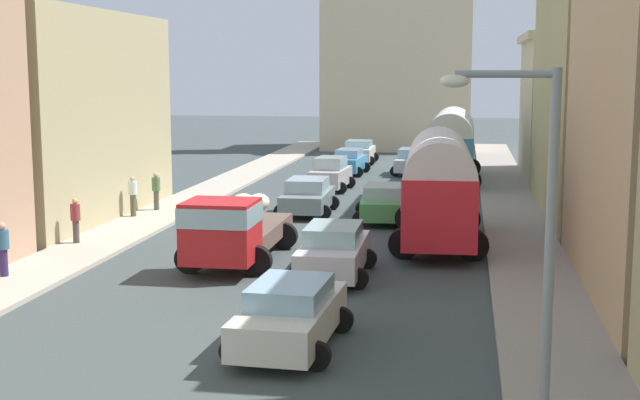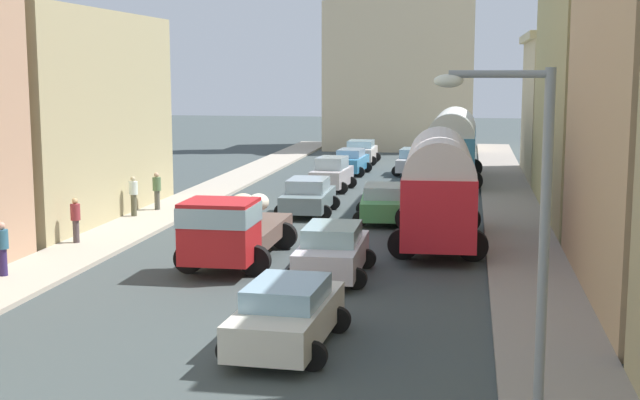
# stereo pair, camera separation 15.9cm
# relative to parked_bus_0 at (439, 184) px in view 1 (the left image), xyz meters

# --- Properties ---
(ground_plane) EXTENTS (154.00, 154.00, 0.00)m
(ground_plane) POSITION_rel_parked_bus_0_xyz_m (-4.35, 6.29, -2.14)
(ground_plane) COLOR #3D4647
(sidewalk_left) EXTENTS (2.50, 70.00, 0.14)m
(sidewalk_left) POSITION_rel_parked_bus_0_xyz_m (-11.60, 6.29, -2.07)
(sidewalk_left) COLOR #B2A796
(sidewalk_left) RESTS_ON ground
(sidewalk_right) EXTENTS (2.50, 70.00, 0.14)m
(sidewalk_right) POSITION_rel_parked_bus_0_xyz_m (2.90, 6.29, -2.07)
(sidewalk_right) COLOR gray
(sidewalk_right) RESTS_ON ground
(building_left_2) EXTENTS (4.54, 12.72, 8.34)m
(building_left_2) POSITION_rel_parked_bus_0_xyz_m (-15.12, 2.88, 2.03)
(building_left_2) COLOR tan
(building_left_2) RESTS_ON ground
(building_right_2) EXTENTS (4.75, 14.23, 11.53)m
(building_right_2) POSITION_rel_parked_bus_0_xyz_m (6.30, 7.62, 3.65)
(building_right_2) COLOR tan
(building_right_2) RESTS_ON ground
(building_right_3) EXTENTS (6.27, 10.04, 8.01)m
(building_right_3) POSITION_rel_parked_bus_0_xyz_m (7.00, 20.30, 1.89)
(building_right_3) COLOR beige
(building_right_3) RESTS_ON ground
(distant_church) EXTENTS (11.10, 7.61, 18.69)m
(distant_church) POSITION_rel_parked_bus_0_xyz_m (-4.35, 37.31, 4.54)
(distant_church) COLOR beige
(distant_church) RESTS_ON ground
(parked_bus_0) EXTENTS (3.39, 8.14, 3.87)m
(parked_bus_0) POSITION_rel_parked_bus_0_xyz_m (0.00, 0.00, 0.00)
(parked_bus_0) COLOR red
(parked_bus_0) RESTS_ON ground
(parked_bus_1) EXTENTS (3.34, 9.76, 3.92)m
(parked_bus_1) POSITION_rel_parked_bus_0_xyz_m (0.12, 17.22, 0.02)
(parked_bus_1) COLOR teal
(parked_bus_1) RESTS_ON ground
(cargo_truck_0) EXTENTS (2.95, 6.62, 2.25)m
(cargo_truck_0) POSITION_rel_parked_bus_0_xyz_m (-6.17, -4.34, -0.94)
(cargo_truck_0) COLOR red
(cargo_truck_0) RESTS_ON ground
(car_0) EXTENTS (2.42, 4.21, 1.51)m
(car_0) POSITION_rel_parked_bus_0_xyz_m (-5.65, 5.67, -1.38)
(car_0) COLOR slate
(car_0) RESTS_ON ground
(car_1) EXTENTS (2.26, 3.75, 1.71)m
(car_1) POSITION_rel_parked_bus_0_xyz_m (-5.79, 12.95, -1.30)
(car_1) COLOR silver
(car_1) RESTS_ON ground
(car_2) EXTENTS (2.24, 4.09, 1.49)m
(car_2) POSITION_rel_parked_bus_0_xyz_m (-5.77, 19.92, -1.38)
(car_2) COLOR #3A8BBC
(car_2) RESTS_ON ground
(car_3) EXTENTS (2.39, 3.96, 1.50)m
(car_3) POSITION_rel_parked_bus_0_xyz_m (-5.97, 26.14, -1.37)
(car_3) COLOR silver
(car_3) RESTS_ON ground
(car_4) EXTENTS (2.46, 4.31, 1.48)m
(car_4) POSITION_rel_parked_bus_0_xyz_m (-2.81, -12.04, -1.38)
(car_4) COLOR silver
(car_4) RESTS_ON ground
(car_5) EXTENTS (2.36, 4.22, 1.56)m
(car_5) POSITION_rel_parked_bus_0_xyz_m (-2.86, -5.42, -1.35)
(car_5) COLOR silver
(car_5) RESTS_ON ground
(car_6) EXTENTS (2.58, 4.32, 1.47)m
(car_6) POSITION_rel_parked_bus_0_xyz_m (-2.31, 4.45, -1.39)
(car_6) COLOR #489C51
(car_6) RESTS_ON ground
(car_7) EXTENTS (2.24, 4.18, 1.50)m
(car_7) POSITION_rel_parked_bus_0_xyz_m (-2.24, 20.76, -1.38)
(car_7) COLOR silver
(car_7) RESTS_ON ground
(pedestrian_0) EXTENTS (0.50, 0.50, 1.73)m
(pedestrian_0) POSITION_rel_parked_bus_0_xyz_m (-12.04, 4.86, -1.15)
(pedestrian_0) COLOR #515047
(pedestrian_0) RESTS_ON ground
(pedestrian_2) EXTENTS (0.46, 0.46, 1.76)m
(pedestrian_2) POSITION_rel_parked_bus_0_xyz_m (-12.40, 3.13, -1.13)
(pedestrian_2) COLOR #52523D
(pedestrian_2) RESTS_ON ground
(pedestrian_3) EXTENTS (0.47, 0.47, 1.69)m
(pedestrian_3) POSITION_rel_parked_bus_0_xyz_m (-12.26, -2.46, -1.17)
(pedestrian_3) COLOR #4C3F42
(pedestrian_3) RESTS_ON ground
(pedestrian_4) EXTENTS (0.49, 0.49, 1.72)m
(pedestrian_4) POSITION_rel_parked_bus_0_xyz_m (-12.17, -7.39, -1.16)
(pedestrian_4) COLOR #2F2353
(pedestrian_4) RESTS_ON ground
(streetlamp_near) EXTENTS (1.77, 0.28, 6.06)m
(streetlamp_near) POSITION_rel_parked_bus_0_xyz_m (1.90, -16.86, 1.51)
(streetlamp_near) COLOR gray
(streetlamp_near) RESTS_ON ground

